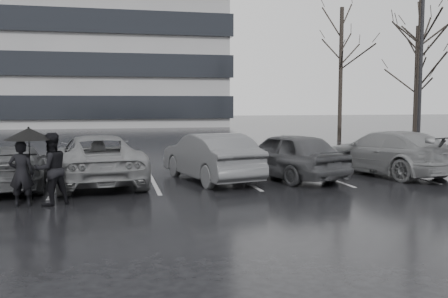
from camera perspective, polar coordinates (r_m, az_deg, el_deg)
ground at (r=13.66m, az=1.97°, el=-4.96°), size 160.00×160.00×0.00m
car_main at (r=16.08m, az=7.22°, el=-0.73°), size 3.18×4.77×1.51m
car_west_a at (r=15.62m, az=-1.57°, el=-0.89°), size 2.60×4.77×1.49m
car_west_b at (r=15.53m, az=-14.32°, el=-1.13°), size 3.04×5.54×1.47m
car_west_c at (r=15.34m, az=-22.87°, el=-1.92°), size 2.13×4.39×1.23m
car_east at (r=17.76m, az=18.01°, el=-0.40°), size 3.55×5.54×1.50m
pedestrian_left at (r=12.62m, az=-22.14°, el=-2.62°), size 0.59×0.41×1.56m
pedestrian_right at (r=12.51m, az=-19.18°, el=-2.18°), size 1.06×1.00×1.73m
umbrella at (r=12.53m, az=-21.42°, el=1.63°), size 1.11×1.11×1.88m
lamp_post at (r=24.83m, az=21.58°, el=8.87°), size 0.49×0.49×9.03m
stall_stripes at (r=15.91m, az=-3.09°, el=-3.49°), size 19.72×5.00×0.00m
tree_east at (r=27.71m, az=21.41°, el=8.18°), size 0.26×0.26×8.00m
tree_ne at (r=32.40m, az=21.11°, el=6.84°), size 0.26×0.26×7.00m
tree_north at (r=33.32m, az=13.19°, el=8.29°), size 0.26×0.26×8.50m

